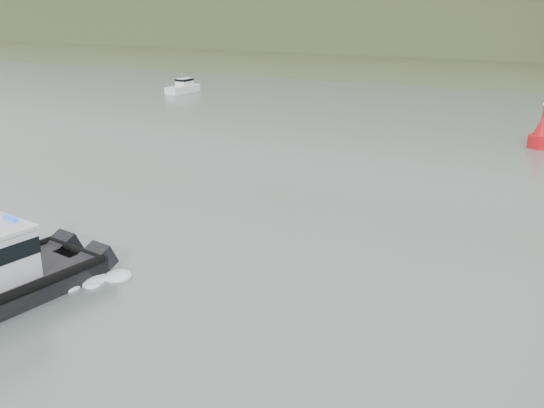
% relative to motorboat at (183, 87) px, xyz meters
% --- Properties ---
extents(ground, '(400.00, 400.00, 0.00)m').
position_rel_motorboat_xyz_m(ground, '(32.25, -51.12, -0.73)').
color(ground, '#55655F').
rests_on(ground, ground).
extents(headlands, '(500.00, 105.36, 27.12)m').
position_rel_motorboat_xyz_m(headlands, '(32.25, 74.38, 6.32)').
color(headlands, '#354829').
rests_on(headlands, ground).
extents(motorboat, '(2.13, 5.41, 2.91)m').
position_rel_motorboat_xyz_m(motorboat, '(0.00, 0.00, 0.00)').
color(motorboat, white).
rests_on(motorboat, ground).
extents(nav_buoy, '(1.92, 1.92, 4.00)m').
position_rel_motorboat_xyz_m(nav_buoy, '(44.31, -12.99, 0.33)').
color(nav_buoy, '#BA0C11').
rests_on(nav_buoy, ground).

